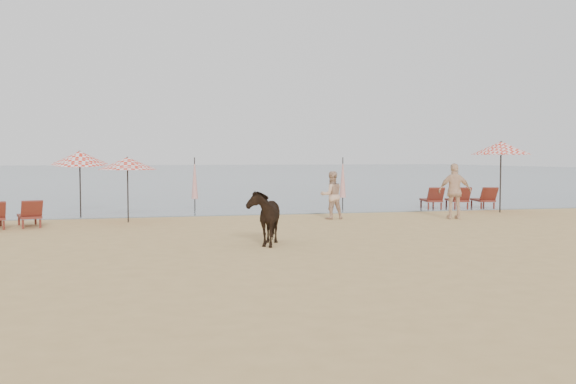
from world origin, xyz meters
The scene contains 11 objects.
ground centered at (0.00, 0.00, 0.00)m, with size 120.00×120.00×0.00m, color tan.
sea centered at (0.00, 80.00, 0.00)m, with size 160.00×140.00×0.06m, color #51606B.
lounger_cluster_right centered at (8.46, 10.81, 0.42)m, with size 3.00×2.13×0.60m.
umbrella_open_left_a centered at (-4.39, 8.50, 1.88)m, with size 1.84×1.84×2.09m.
umbrella_open_left_b centered at (-5.99, 10.58, 2.06)m, with size 1.87×1.90×2.38m.
umbrella_open_right centered at (9.14, 8.92, 2.41)m, with size 2.19×2.19×2.68m.
umbrella_closed_left centered at (-1.96, 11.80, 1.27)m, with size 0.25×0.25×2.07m.
umbrella_closed_right centered at (3.71, 11.23, 1.27)m, with size 0.25×0.25×2.07m.
cow centered at (-1.22, 2.38, 0.67)m, with size 0.72×1.58×1.33m, color black.
beachgoer_right_a centered at (2.24, 8.02, 0.80)m, with size 0.78×0.61×1.60m, color tan.
beachgoer_right_b centered at (6.28, 7.08, 0.94)m, with size 1.10×0.46×1.87m, color #DCB08A.
Camera 1 is at (-4.26, -12.46, 2.09)m, focal length 40.00 mm.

